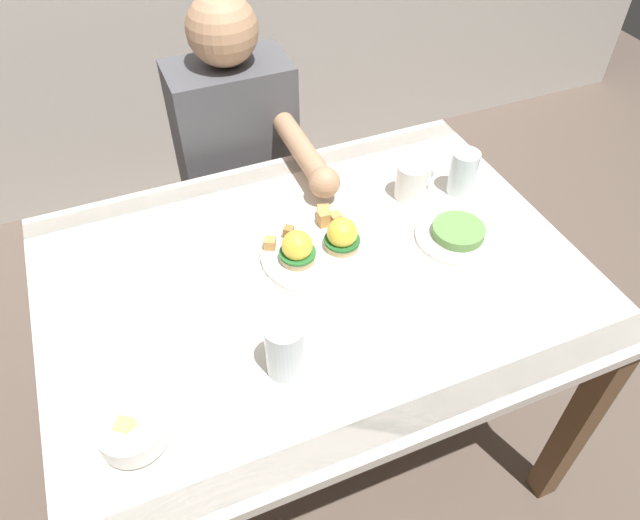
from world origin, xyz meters
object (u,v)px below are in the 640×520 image
object	(u,v)px
fork	(139,324)
dining_table	(315,305)
water_glass_far	(463,175)
side_plate	(458,234)
diner_person	(241,161)
eggs_benedict_plate	(319,246)
coffee_mug	(412,180)
fruit_bowl	(132,432)
water_glass_near	(286,351)

from	to	relation	value
fork	dining_table	bearing A→B (deg)	-0.80
water_glass_far	side_plate	distance (m)	0.19
water_glass_far	diner_person	world-z (taller)	diner_person
dining_table	fork	distance (m)	0.41
eggs_benedict_plate	side_plate	distance (m)	0.33
fork	water_glass_far	bearing A→B (deg)	8.48
coffee_mug	side_plate	size ratio (longest dim) A/B	0.56
diner_person	water_glass_far	bearing A→B (deg)	-45.66
fruit_bowl	water_glass_near	bearing A→B (deg)	7.69
dining_table	water_glass_far	size ratio (longest dim) A/B	10.13
fruit_bowl	water_glass_near	size ratio (longest dim) A/B	0.94
water_glass_near	side_plate	distance (m)	0.54
dining_table	fruit_bowl	bearing A→B (deg)	-150.30
water_glass_near	diner_person	size ratio (longest dim) A/B	0.11
dining_table	coffee_mug	xyz separation A→B (m)	(0.33, 0.16, 0.16)
fruit_bowl	water_glass_near	xyz separation A→B (m)	(0.30, 0.04, 0.03)
fork	diner_person	world-z (taller)	diner_person
fork	coffee_mug	bearing A→B (deg)	12.40
fork	water_glass_near	bearing A→B (deg)	-41.70
coffee_mug	diner_person	xyz separation A→B (m)	(-0.33, 0.44, -0.14)
coffee_mug	water_glass_near	xyz separation A→B (m)	(-0.48, -0.38, 0.01)
coffee_mug	side_plate	xyz separation A→B (m)	(0.02, -0.19, -0.04)
fork	side_plate	size ratio (longest dim) A/B	0.77
water_glass_far	side_plate	xyz separation A→B (m)	(-0.10, -0.15, -0.04)
dining_table	water_glass_far	distance (m)	0.51
dining_table	fork	size ratio (longest dim) A/B	7.77
eggs_benedict_plate	diner_person	bearing A→B (deg)	93.04
water_glass_near	fruit_bowl	bearing A→B (deg)	-172.31
dining_table	eggs_benedict_plate	distance (m)	0.15
water_glass_far	diner_person	bearing A→B (deg)	134.34
coffee_mug	diner_person	bearing A→B (deg)	127.13
fruit_bowl	diner_person	xyz separation A→B (m)	(0.45, 0.85, -0.12)
fruit_bowl	water_glass_near	distance (m)	0.30
fork	water_glass_near	world-z (taller)	water_glass_near
dining_table	water_glass_near	bearing A→B (deg)	-124.40
water_glass_far	diner_person	xyz separation A→B (m)	(-0.46, 0.47, -0.14)
eggs_benedict_plate	fork	size ratio (longest dim) A/B	1.75
coffee_mug	water_glass_far	xyz separation A→B (m)	(0.13, -0.03, 0.00)
eggs_benedict_plate	water_glass_far	world-z (taller)	water_glass_far
dining_table	eggs_benedict_plate	bearing A→B (deg)	59.14
coffee_mug	side_plate	bearing A→B (deg)	-82.38
coffee_mug	water_glass_far	world-z (taller)	water_glass_far
coffee_mug	fork	bearing A→B (deg)	-167.60
fruit_bowl	fork	distance (m)	0.27
dining_table	water_glass_far	world-z (taller)	water_glass_far
coffee_mug	water_glass_near	world-z (taller)	water_glass_near
fruit_bowl	water_glass_far	bearing A→B (deg)	23.09
fruit_bowl	side_plate	size ratio (longest dim) A/B	0.60
dining_table	fruit_bowl	xyz separation A→B (m)	(-0.44, -0.25, 0.14)
eggs_benedict_plate	fruit_bowl	xyz separation A→B (m)	(-0.48, -0.31, 0.00)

